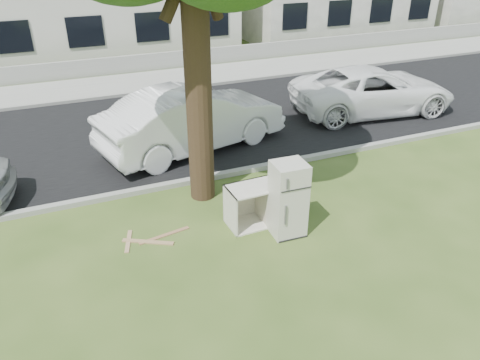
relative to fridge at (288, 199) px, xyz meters
name	(u,v)px	position (x,y,z in m)	size (l,w,h in m)	color
ground	(252,234)	(-0.65, 0.21, -0.75)	(120.00, 120.00, 0.00)	#374E1B
road	(170,128)	(-0.65, 6.21, -0.75)	(120.00, 7.00, 0.01)	black
kerb_near	(210,179)	(-0.65, 2.66, -0.75)	(120.00, 0.18, 0.12)	gray
kerb_far	(144,94)	(-0.65, 9.76, -0.75)	(120.00, 0.18, 0.12)	gray
sidewalk	(136,83)	(-0.65, 11.21, -0.75)	(120.00, 2.80, 0.01)	gray
low_wall	(127,64)	(-0.65, 12.81, -0.40)	(120.00, 0.15, 0.70)	gray
fridge	(288,199)	(0.00, 0.00, 0.00)	(0.62, 0.58, 1.51)	white
cabinet	(254,205)	(-0.45, 0.55, -0.33)	(1.08, 0.67, 0.84)	beige
plank_a	(164,235)	(-2.25, 0.80, -0.74)	(1.04, 0.09, 0.02)	#986D49
plank_b	(148,242)	(-2.59, 0.71, -0.74)	(1.00, 0.10, 0.02)	#A78157
plank_c	(128,241)	(-2.94, 0.88, -0.74)	(0.72, 0.08, 0.02)	tan
car_center	(193,119)	(-0.44, 4.55, 0.08)	(1.76, 5.05, 1.66)	white
car_right	(373,90)	(5.75, 5.04, -0.03)	(2.41, 5.22, 1.45)	white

